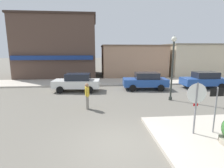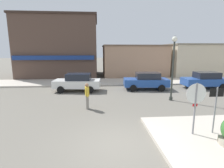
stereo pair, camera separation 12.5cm
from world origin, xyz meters
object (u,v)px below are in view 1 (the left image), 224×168
Objects in this scene: lamp_post at (173,59)px; one_way_sign at (216,105)px; stop_sign at (196,102)px; parked_car_nearest at (77,82)px; pedestrian_crossing_near at (87,95)px; parked_car_second at (145,81)px; parked_car_third at (204,80)px.

one_way_sign is at bearing -94.99° from lamp_post.
stop_sign is 0.56× the size of parked_car_nearest.
lamp_post is 6.43m from pedestrian_crossing_near.
pedestrian_crossing_near is (1.12, -4.95, 0.06)m from parked_car_nearest.
one_way_sign is at bearing -87.72° from parked_car_second.
stop_sign reaches higher than parked_car_third.
stop_sign is at bearing -93.37° from parked_car_second.
lamp_post is 1.13× the size of parked_car_third.
parked_car_nearest is at bearing 153.47° from lamp_post.
pedestrian_crossing_near is at bearing -154.94° from parked_car_third.
stop_sign is 9.06m from parked_car_second.
parked_car_third is (6.15, 8.95, -0.71)m from stop_sign.
parked_car_nearest is 5.07m from pedestrian_crossing_near.
parked_car_second and parked_car_third have the same top height.
parked_car_nearest is (-5.68, 8.89, -0.71)m from stop_sign.
stop_sign reaches higher than one_way_sign.
parked_car_third is at bearing 25.06° from pedestrian_crossing_near.
parked_car_second is at bearing 86.63° from stop_sign.
stop_sign is at bearing -104.16° from lamp_post.
stop_sign is at bearing -124.51° from parked_car_third.
lamp_post reaches higher than pedestrian_crossing_near.
lamp_post is at bearing -77.23° from parked_car_second.
one_way_sign is 0.51× the size of parked_car_nearest.
parked_car_third is 11.82m from pedestrian_crossing_near.
stop_sign is 1.10× the size of one_way_sign.
parked_car_nearest is 11.83m from parked_car_third.
one_way_sign is 0.52× the size of parked_car_third.
lamp_post is at bearing 13.65° from pedestrian_crossing_near.
stop_sign is at bearing -57.44° from parked_car_nearest.
parked_car_third is at bearing 55.49° from stop_sign.
lamp_post reaches higher than stop_sign.
parked_car_third is 2.50× the size of pedestrian_crossing_near.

